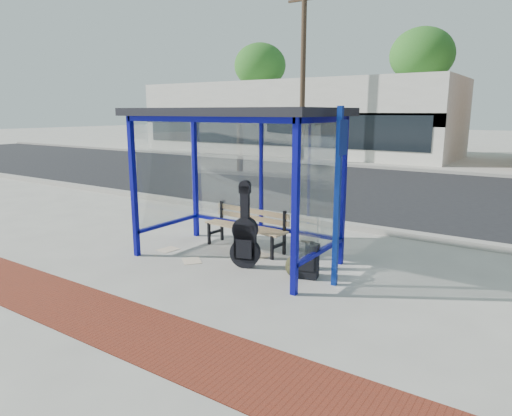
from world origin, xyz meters
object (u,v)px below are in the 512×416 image
Objects in this scene: guitar_bag at (245,238)px; suitcase at (307,261)px; backpack at (294,266)px; bench at (247,225)px.

guitar_bag is 2.31× the size of suitcase.
guitar_bag is 0.88m from backpack.
bench is at bearing 139.63° from backpack.
suitcase is at bearing -12.57° from guitar_bag.
guitar_bag is at bearing 173.39° from backpack.
guitar_bag is (0.54, -0.83, 0.04)m from bench.
suitcase is at bearing -19.94° from bench.
backpack is (1.36, -0.76, -0.27)m from bench.
bench is 1.71m from suitcase.
bench is 0.99m from guitar_bag.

